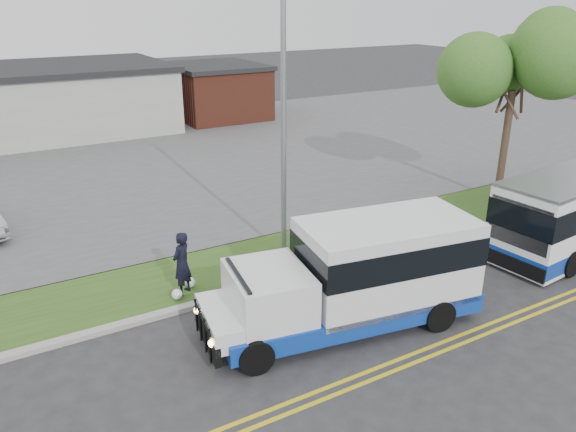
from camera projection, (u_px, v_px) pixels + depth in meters
ground at (241, 316)px, 15.98m from camera, size 140.00×140.00×0.00m
lane_line_north at (314, 393)px, 12.88m from camera, size 70.00×0.12×0.01m
lane_line_south at (321, 400)px, 12.64m from camera, size 70.00×0.12×0.01m
curb at (225, 297)px, 16.84m from camera, size 80.00×0.30×0.15m
verge at (203, 274)px, 18.29m from camera, size 80.00×3.30×0.10m
parking_lot at (102, 167)px, 29.65m from camera, size 80.00×25.00×0.10m
brick_wing at (216, 91)px, 41.08m from camera, size 6.30×7.30×3.90m
tree_east at (517, 56)px, 22.64m from camera, size 5.20×5.20×8.33m
streetlight_near at (285, 107)px, 17.65m from camera, size 0.35×1.53×9.50m
shuttle_bus at (361, 272)px, 15.13m from camera, size 7.89×3.60×2.92m
pedestrian at (182, 264)px, 16.64m from camera, size 0.86×0.80×1.98m
grocery_bag_left at (177, 294)px, 16.60m from camera, size 0.32×0.32×0.32m
grocery_bag_right at (190, 282)px, 17.29m from camera, size 0.32×0.32×0.32m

